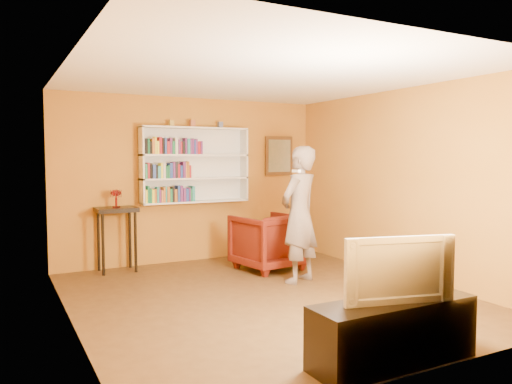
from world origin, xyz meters
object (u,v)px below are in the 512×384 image
at_px(console_table, 116,219).
at_px(ruby_lustre, 116,195).
at_px(person, 299,215).
at_px(tv_cabinet, 393,332).
at_px(bookshelf, 194,165).
at_px(television, 394,268).
at_px(armchair, 268,242).

height_order(console_table, ruby_lustre, ruby_lustre).
xyz_separation_m(person, tv_cabinet, (-0.79, -2.67, -0.67)).
xyz_separation_m(bookshelf, television, (-0.01, -4.66, -0.78)).
bearing_deg(armchair, person, 80.01).
bearing_deg(tv_cabinet, ruby_lustre, 106.04).
relative_size(person, television, 1.95).
bearing_deg(television, armchair, 91.69).
xyz_separation_m(bookshelf, person, (0.78, -1.99, -0.66)).
relative_size(bookshelf, television, 1.87).
distance_m(ruby_lustre, person, 2.78).
bearing_deg(television, person, 87.92).
xyz_separation_m(armchair, person, (-0.01, -0.90, 0.51)).
xyz_separation_m(console_table, armchair, (2.10, -0.93, -0.38)).
bearing_deg(armchair, television, 68.28).
relative_size(bookshelf, tv_cabinet, 1.20).
bearing_deg(armchair, tv_cabinet, 68.28).
xyz_separation_m(bookshelf, ruby_lustre, (-1.30, -0.16, -0.43)).
relative_size(console_table, armchair, 1.03).
distance_m(bookshelf, television, 4.72).
bearing_deg(bookshelf, armchair, -54.02).
bearing_deg(console_table, armchair, -23.94).
xyz_separation_m(person, television, (-0.79, -2.67, -0.13)).
relative_size(ruby_lustre, television, 0.28).
relative_size(armchair, person, 0.50).
distance_m(console_table, armchair, 2.32).
bearing_deg(ruby_lustre, bookshelf, 6.97).
xyz_separation_m(armchair, television, (-0.80, -3.57, 0.38)).
xyz_separation_m(armchair, tv_cabinet, (-0.80, -3.57, -0.16)).
height_order(ruby_lustre, tv_cabinet, ruby_lustre).
bearing_deg(person, armchair, -114.92).
xyz_separation_m(ruby_lustre, television, (1.29, -4.50, -0.35)).
distance_m(console_table, television, 4.68).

